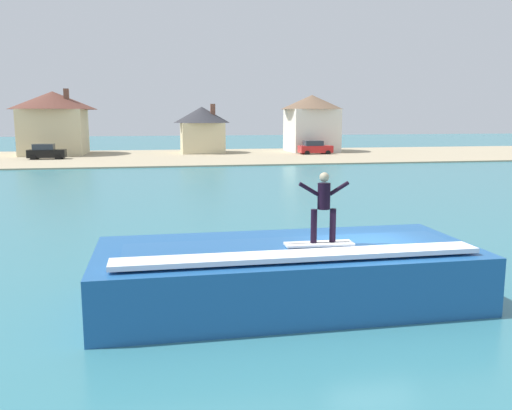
{
  "coord_description": "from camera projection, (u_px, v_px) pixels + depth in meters",
  "views": [
    {
      "loc": [
        -5.4,
        -12.98,
        4.89
      ],
      "look_at": [
        -2.0,
        4.71,
        1.93
      ],
      "focal_mm": 37.77,
      "sensor_mm": 36.0,
      "label": 1
    }
  ],
  "objects": [
    {
      "name": "ground_plane",
      "position": [
        362.0,
        302.0,
        14.38
      ],
      "size": [
        260.0,
        260.0,
        0.0
      ],
      "primitive_type": "plane",
      "color": "teal"
    },
    {
      "name": "wave_crest",
      "position": [
        286.0,
        273.0,
        14.29
      ],
      "size": [
        9.91,
        4.35,
        1.69
      ],
      "color": "#1E5492",
      "rests_on": "ground_plane"
    },
    {
      "name": "surfboard",
      "position": [
        319.0,
        244.0,
        13.61
      ],
      "size": [
        1.76,
        0.53,
        0.06
      ],
      "color": "white",
      "rests_on": "wave_crest"
    },
    {
      "name": "surfer",
      "position": [
        324.0,
        203.0,
        13.49
      ],
      "size": [
        1.32,
        0.32,
        1.78
      ],
      "color": "black",
      "rests_on": "surfboard"
    },
    {
      "name": "shoreline_bank",
      "position": [
        197.0,
        156.0,
        65.98
      ],
      "size": [
        120.0,
        26.32,
        0.15
      ],
      "color": "tan",
      "rests_on": "ground_plane"
    },
    {
      "name": "car_near_shore",
      "position": [
        46.0,
        152.0,
        60.86
      ],
      "size": [
        4.08,
        2.05,
        1.86
      ],
      "color": "black",
      "rests_on": "ground_plane"
    },
    {
      "name": "car_far_shore",
      "position": [
        315.0,
        148.0,
        69.2
      ],
      "size": [
        4.23,
        2.3,
        1.86
      ],
      "color": "red",
      "rests_on": "ground_plane"
    },
    {
      "name": "house_with_chimney",
      "position": [
        54.0,
        119.0,
        68.06
      ],
      "size": [
        10.86,
        10.86,
        8.33
      ],
      "color": "beige",
      "rests_on": "ground_plane"
    },
    {
      "name": "house_gabled_white",
      "position": [
        312.0,
        121.0,
        73.86
      ],
      "size": [
        8.58,
        8.58,
        7.83
      ],
      "color": "silver",
      "rests_on": "ground_plane"
    },
    {
      "name": "house_small_cottage",
      "position": [
        202.0,
        127.0,
        71.17
      ],
      "size": [
        7.44,
        7.44,
        6.55
      ],
      "color": "beige",
      "rests_on": "ground_plane"
    }
  ]
}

